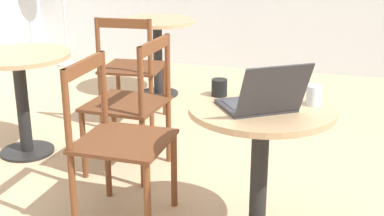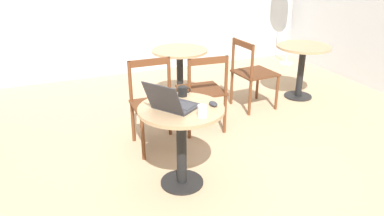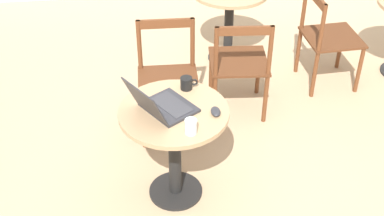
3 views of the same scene
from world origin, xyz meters
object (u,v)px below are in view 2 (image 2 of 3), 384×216
object	(u,v)px
chair_far_front	(202,92)
laptop	(172,103)
cafe_table_far	(180,63)
drinking_glass	(202,111)
chair_mid_left	(252,74)
mouse	(213,104)
cafe_table_near	(181,127)
cafe_table_mid	(302,59)
chair_near_back	(155,104)
mug	(183,91)

from	to	relation	value
chair_far_front	laptop	size ratio (longest dim) A/B	1.83
cafe_table_far	drinking_glass	xyz separation A→B (m)	(-0.57, -1.97, 0.22)
chair_mid_left	mouse	size ratio (longest dim) A/B	8.76
cafe_table_near	cafe_table_mid	size ratio (longest dim) A/B	1.00
cafe_table_far	cafe_table_near	bearing A→B (deg)	-110.64
mouse	chair_mid_left	bearing A→B (deg)	48.04
cafe_table_mid	mouse	world-z (taller)	mouse
cafe_table_mid	cafe_table_far	bearing A→B (deg)	164.42
cafe_table_far	drinking_glass	distance (m)	2.06
chair_far_front	drinking_glass	size ratio (longest dim) A/B	9.27
cafe_table_far	chair_near_back	world-z (taller)	chair_near_back
cafe_table_near	chair_far_front	distance (m)	1.09
chair_near_back	mug	size ratio (longest dim) A/B	7.59
laptop	cafe_table_far	bearing A→B (deg)	67.29
cafe_table_mid	mug	xyz separation A→B (m)	(-2.12, -1.07, 0.22)
chair_near_back	cafe_table_far	bearing A→B (deg)	56.80
mug	chair_far_front	bearing A→B (deg)	53.88
cafe_table_far	chair_near_back	xyz separation A→B (m)	(-0.64, -0.98, -0.09)
cafe_table_mid	laptop	size ratio (longest dim) A/B	1.50
cafe_table_near	mug	size ratio (longest dim) A/B	6.21
cafe_table_mid	drinking_glass	xyz separation A→B (m)	(-2.14, -1.53, 0.22)
chair_far_front	cafe_table_far	bearing A→B (deg)	85.98
laptop	drinking_glass	distance (m)	0.27
cafe_table_mid	cafe_table_far	world-z (taller)	same
chair_far_front	drinking_glass	xyz separation A→B (m)	(-0.51, -1.13, 0.31)
chair_far_front	mug	distance (m)	0.89
chair_far_front	chair_near_back	bearing A→B (deg)	-166.22
chair_near_back	mug	bearing A→B (deg)	-80.17
mug	drinking_glass	size ratio (longest dim) A/B	1.22
mouse	drinking_glass	world-z (taller)	drinking_glass
chair_near_back	chair_far_front	size ratio (longest dim) A/B	1.00
chair_mid_left	chair_far_front	size ratio (longest dim) A/B	1.00
chair_near_back	mug	xyz separation A→B (m)	(0.09, -0.53, 0.31)
laptop	mug	world-z (taller)	laptop
cafe_table_mid	chair_far_front	distance (m)	1.68
chair_mid_left	chair_far_front	xyz separation A→B (m)	(-0.83, -0.34, 0.00)
cafe_table_far	drinking_glass	size ratio (longest dim) A/B	7.58
chair_far_front	mouse	xyz separation A→B (m)	(-0.34, -0.96, 0.28)
cafe_table_mid	laptop	world-z (taller)	laptop
cafe_table_far	mouse	distance (m)	1.85
chair_far_front	mouse	distance (m)	1.06
cafe_table_near	mouse	distance (m)	0.33
cafe_table_mid	mouse	size ratio (longest dim) A/B	7.16
cafe_table_far	laptop	world-z (taller)	laptop
cafe_table_mid	cafe_table_far	size ratio (longest dim) A/B	1.00
chair_near_back	mug	distance (m)	0.62
chair_far_front	laptop	world-z (taller)	laptop
chair_near_back	mouse	size ratio (longest dim) A/B	8.76
chair_mid_left	laptop	distance (m)	1.98
chair_near_back	chair_mid_left	distance (m)	1.50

